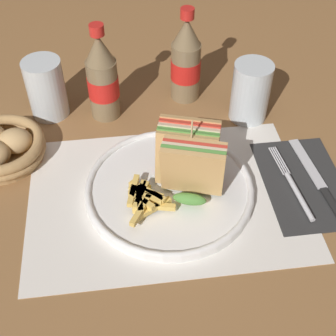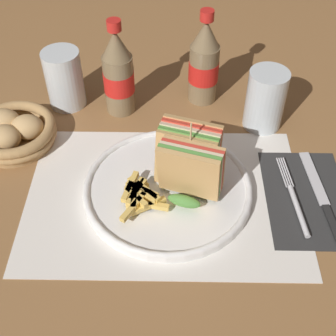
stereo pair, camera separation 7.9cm
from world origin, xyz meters
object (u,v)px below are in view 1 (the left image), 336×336
at_px(glass_near, 250,95).
at_px(coke_bottle_near, 102,79).
at_px(knife, 318,181).
at_px(club_sandwich, 190,161).
at_px(fork, 295,188).
at_px(bread_basket, 1,147).
at_px(plate_main, 169,188).
at_px(coke_bottle_far, 186,61).
at_px(glass_far, 46,88).

bearing_deg(glass_near, coke_bottle_near, 171.09).
xyz_separation_m(knife, coke_bottle_near, (-0.36, 0.24, 0.08)).
distance_m(club_sandwich, fork, 0.19).
bearing_deg(bread_basket, plate_main, -23.20).
bearing_deg(coke_bottle_far, knife, -55.48).
bearing_deg(fork, club_sandwich, 164.77).
xyz_separation_m(coke_bottle_far, glass_near, (0.12, -0.08, -0.03)).
xyz_separation_m(plate_main, knife, (0.26, -0.01, -0.00)).
relative_size(club_sandwich, glass_near, 1.11).
relative_size(coke_bottle_near, bread_basket, 1.25).
bearing_deg(glass_far, glass_near, -8.85).
distance_m(plate_main, bread_basket, 0.32).
relative_size(fork, bread_basket, 1.11).
relative_size(club_sandwich, coke_bottle_far, 0.68).
bearing_deg(knife, glass_near, 106.03).
distance_m(coke_bottle_near, coke_bottle_far, 0.17).
relative_size(club_sandwich, bread_basket, 0.84).
bearing_deg(fork, plate_main, 167.69).
bearing_deg(coke_bottle_far, fork, -63.70).
xyz_separation_m(plate_main, fork, (0.21, -0.03, -0.00)).
relative_size(fork, glass_near, 1.46).
height_order(club_sandwich, coke_bottle_far, coke_bottle_far).
distance_m(plate_main, coke_bottle_near, 0.26).
bearing_deg(coke_bottle_far, glass_far, -175.52).
relative_size(club_sandwich, glass_far, 1.11).
relative_size(plate_main, coke_bottle_near, 1.46).
relative_size(glass_far, bread_basket, 0.76).
bearing_deg(bread_basket, coke_bottle_near, 28.52).
distance_m(plate_main, coke_bottle_far, 0.29).
bearing_deg(club_sandwich, bread_basket, 159.83).
xyz_separation_m(fork, glass_near, (-0.03, 0.21, 0.04)).
bearing_deg(bread_basket, glass_far, 56.49).
bearing_deg(glass_far, coke_bottle_near, -8.72).
relative_size(plate_main, glass_near, 2.39).
distance_m(glass_far, bread_basket, 0.15).
relative_size(club_sandwich, knife, 0.63).
height_order(plate_main, glass_far, glass_far).
bearing_deg(coke_bottle_far, club_sandwich, -97.14).
height_order(club_sandwich, fork, club_sandwich).
distance_m(fork, coke_bottle_near, 0.41).
distance_m(knife, bread_basket, 0.57).
relative_size(fork, knife, 0.83).
height_order(coke_bottle_near, bread_basket, coke_bottle_near).
height_order(fork, coke_bottle_far, coke_bottle_far).
bearing_deg(knife, fork, -168.54).
bearing_deg(knife, club_sandwich, 170.38).
height_order(glass_far, bread_basket, glass_far).
bearing_deg(glass_near, knife, -68.46).
bearing_deg(club_sandwich, fork, -9.71).
bearing_deg(coke_bottle_far, plate_main, -104.16).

